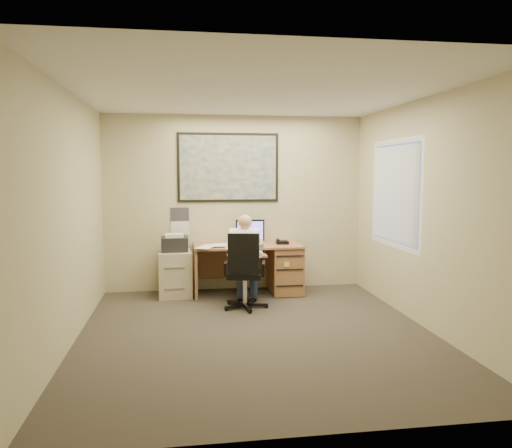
{
  "coord_description": "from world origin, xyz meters",
  "views": [
    {
      "loc": [
        -0.82,
        -5.46,
        1.84
      ],
      "look_at": [
        0.19,
        1.3,
        1.12
      ],
      "focal_mm": 35.0,
      "sensor_mm": 36.0,
      "label": 1
    }
  ],
  "objects": [
    {
      "name": "desk",
      "position": [
        0.48,
        1.9,
        0.44
      ],
      "size": [
        1.6,
        0.97,
        1.1
      ],
      "color": "#A76D47",
      "rests_on": "ground"
    },
    {
      "name": "person",
      "position": [
        0.01,
        1.13,
        0.63
      ],
      "size": [
        0.65,
        0.82,
        1.26
      ],
      "primitive_type": null,
      "rotation": [
        0.0,
        0.0,
        -0.21
      ],
      "color": "white",
      "rests_on": "office_chair"
    },
    {
      "name": "room_shell",
      "position": [
        0.0,
        0.0,
        1.35
      ],
      "size": [
        4.0,
        4.5,
        2.7
      ],
      "color": "#37312B",
      "rests_on": "ground"
    },
    {
      "name": "wall_calendar",
      "position": [
        -0.86,
        2.24,
        1.08
      ],
      "size": [
        0.28,
        0.01,
        0.42
      ],
      "primitive_type": "cube",
      "color": "white",
      "rests_on": "room_shell"
    },
    {
      "name": "filing_cabinet",
      "position": [
        -0.94,
        1.91,
        0.4
      ],
      "size": [
        0.51,
        0.6,
        0.93
      ],
      "rotation": [
        0.0,
        0.0,
        0.05
      ],
      "color": "#B6AB93",
      "rests_on": "ground"
    },
    {
      "name": "world_map",
      "position": [
        -0.11,
        2.23,
        1.9
      ],
      "size": [
        1.56,
        0.03,
        1.06
      ],
      "primitive_type": "cube",
      "color": "#1E4C93",
      "rests_on": "room_shell"
    },
    {
      "name": "window_blinds",
      "position": [
        1.97,
        0.8,
        1.55
      ],
      "size": [
        0.06,
        1.4,
        1.3
      ],
      "primitive_type": null,
      "color": "beige",
      "rests_on": "room_shell"
    },
    {
      "name": "office_chair",
      "position": [
        0.02,
        1.05,
        0.3
      ],
      "size": [
        0.73,
        0.73,
        1.04
      ],
      "rotation": [
        0.0,
        0.0,
        -0.2
      ],
      "color": "black",
      "rests_on": "ground"
    }
  ]
}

